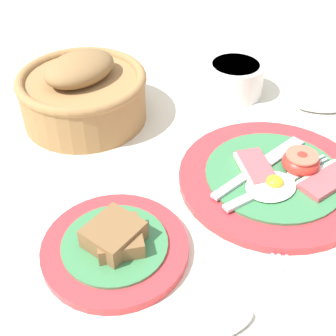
# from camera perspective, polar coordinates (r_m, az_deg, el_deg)

# --- Properties ---
(ground_plane) EXTENTS (3.00, 3.00, 0.00)m
(ground_plane) POSITION_cam_1_polar(r_m,az_deg,el_deg) (0.62, 7.63, -4.83)
(ground_plane) COLOR beige
(breakfast_plate) EXTENTS (0.26, 0.26, 0.04)m
(breakfast_plate) POSITION_cam_1_polar(r_m,az_deg,el_deg) (0.66, 13.02, -1.08)
(breakfast_plate) COLOR red
(breakfast_plate) RESTS_ON ground_plane
(bread_plate) EXTENTS (0.18, 0.18, 0.04)m
(bread_plate) POSITION_cam_1_polar(r_m,az_deg,el_deg) (0.56, -6.45, -9.27)
(bread_plate) COLOR red
(bread_plate) RESTS_ON ground_plane
(sugar_cup) EXTENTS (0.10, 0.10, 0.06)m
(sugar_cup) POSITION_cam_1_polar(r_m,az_deg,el_deg) (0.84, 8.11, 10.79)
(sugar_cup) COLOR white
(sugar_cup) RESTS_ON ground_plane
(bread_basket) EXTENTS (0.21, 0.21, 0.11)m
(bread_basket) POSITION_cam_1_polar(r_m,az_deg,el_deg) (0.77, -10.33, 9.04)
(bread_basket) COLOR olive
(bread_basket) RESTS_ON ground_plane
(teaspoon_near_cup) EXTENTS (0.16, 0.14, 0.01)m
(teaspoon_near_cup) POSITION_cam_1_polar(r_m,az_deg,el_deg) (0.83, 16.05, 7.14)
(teaspoon_near_cup) COLOR silver
(teaspoon_near_cup) RESTS_ON ground_plane
(fork_on_cloth) EXTENTS (0.09, 0.18, 0.01)m
(fork_on_cloth) POSITION_cam_1_polar(r_m,az_deg,el_deg) (0.54, 15.88, -16.20)
(fork_on_cloth) COLOR silver
(fork_on_cloth) RESTS_ON ground_plane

